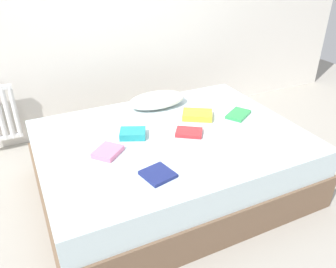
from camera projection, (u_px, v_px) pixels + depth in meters
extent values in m
plane|color=#9E998E|center=(171.00, 187.00, 2.82)|extent=(8.00, 8.00, 0.00)
cube|color=brown|center=(171.00, 173.00, 2.75)|extent=(2.00, 1.50, 0.28)
cube|color=silver|center=(171.00, 147.00, 2.63)|extent=(1.96, 1.46, 0.22)
cylinder|color=white|center=(0.00, 114.00, 3.13)|extent=(0.04, 0.04, 0.53)
cylinder|color=white|center=(7.00, 113.00, 3.15)|extent=(0.04, 0.04, 0.53)
cylinder|color=white|center=(15.00, 111.00, 3.18)|extent=(0.04, 0.04, 0.53)
cube|color=white|center=(2.00, 138.00, 3.24)|extent=(0.37, 0.04, 0.04)
ellipsoid|color=white|center=(157.00, 100.00, 2.99)|extent=(0.52, 0.28, 0.13)
cube|color=navy|center=(158.00, 174.00, 2.11)|extent=(0.22, 0.22, 0.02)
cube|color=green|center=(238.00, 114.00, 2.86)|extent=(0.27, 0.24, 0.02)
cube|color=pink|center=(108.00, 152.00, 2.33)|extent=(0.25, 0.24, 0.04)
cube|color=red|center=(189.00, 132.00, 2.58)|extent=(0.24, 0.23, 0.03)
cube|color=yellow|center=(197.00, 115.00, 2.82)|extent=(0.30, 0.28, 0.05)
cube|color=teal|center=(133.00, 134.00, 2.54)|extent=(0.23, 0.21, 0.05)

